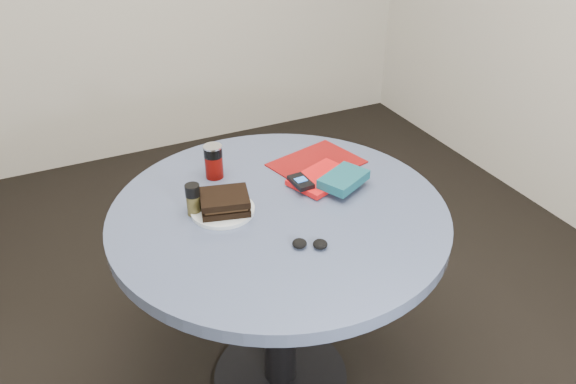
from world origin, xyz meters
name	(u,v)px	position (x,y,z in m)	size (l,w,h in m)	color
ground	(281,379)	(0.00, 0.00, 0.00)	(4.00, 4.00, 0.00)	black
table	(279,252)	(0.00, 0.00, 0.59)	(1.00, 1.00, 0.75)	black
plate	(223,210)	(-0.15, 0.06, 0.76)	(0.19, 0.19, 0.01)	silver
sandwich	(225,202)	(-0.15, 0.05, 0.79)	(0.16, 0.15, 0.05)	black
soda_can	(214,161)	(-0.11, 0.26, 0.81)	(0.07, 0.07, 0.11)	#660905
pepper_grinder	(193,199)	(-0.23, 0.08, 0.80)	(0.04, 0.04, 0.10)	#47401E
magazine	(317,163)	(0.23, 0.19, 0.75)	(0.28, 0.21, 0.01)	maroon
red_book	(322,178)	(0.19, 0.08, 0.76)	(0.20, 0.13, 0.02)	red
novel	(344,179)	(0.23, 0.01, 0.79)	(0.15, 0.10, 0.03)	#124A58
mp3_player	(301,182)	(0.11, 0.07, 0.78)	(0.05, 0.09, 0.02)	black
headphones	(310,244)	(0.00, -0.20, 0.76)	(0.10, 0.08, 0.02)	black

